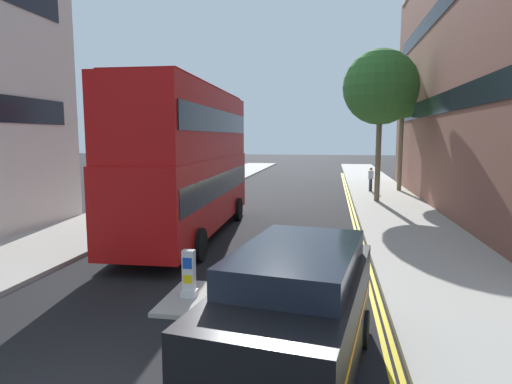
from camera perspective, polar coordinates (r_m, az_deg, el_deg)
sidewalk_right at (r=21.13m, az=18.73°, el=-3.32°), size 4.00×80.00×0.14m
sidewalk_left at (r=23.03m, az=-15.20°, el=-2.34°), size 4.00×80.00×0.14m
kerb_line_outer at (r=18.96m, az=13.33°, el=-4.52°), size 0.10×56.00×0.01m
kerb_line_inner at (r=18.95m, az=12.85°, el=-4.51°), size 0.10×56.00×0.01m
traffic_island at (r=10.56m, az=-8.77°, el=-13.68°), size 1.10×2.20×0.10m
keep_left_bollard at (r=10.37m, az=-8.83°, el=-10.80°), size 0.36×0.28×1.11m
double_decker_bus_away at (r=16.67m, az=-8.80°, el=4.49°), size 3.08×10.89×5.64m
taxi_minivan at (r=6.90m, az=5.04°, el=-16.17°), size 2.59×5.04×2.12m
pedestrian_far at (r=30.40m, az=14.90°, el=1.69°), size 0.34×0.22×1.62m
street_tree_near at (r=25.92m, az=16.11°, el=13.10°), size 4.20×4.20×8.56m
street_tree_mid at (r=31.52m, az=18.82°, el=12.42°), size 3.64×3.64×8.57m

